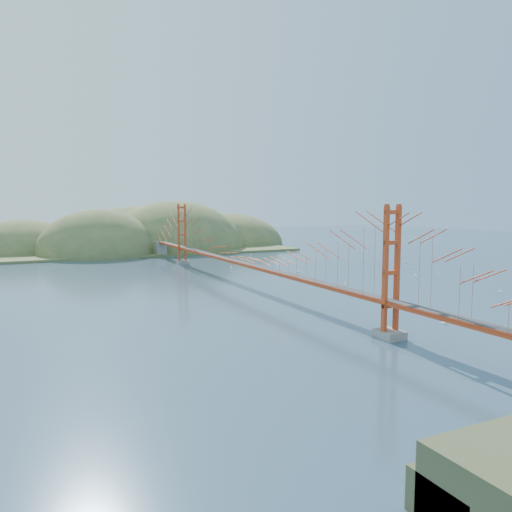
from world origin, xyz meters
name	(u,v)px	position (x,y,z in m)	size (l,w,h in m)	color
ground	(246,287)	(0.00, 0.00, 0.00)	(320.00, 320.00, 0.00)	#2C4458
bridge	(246,237)	(0.00, 0.18, 7.01)	(2.20, 94.40, 12.00)	gray
far_headlands	(147,248)	(2.21, 68.52, 0.00)	(84.00, 58.00, 25.00)	olive
sailboat_7	(336,258)	(33.05, 25.53, 0.15)	(0.58, 0.58, 0.64)	white
sailboat_0	(345,284)	(13.74, -4.46, 0.14)	(0.44, 0.53, 0.62)	white
sailboat_11	(406,262)	(40.65, 12.48, 0.16)	(0.69, 0.69, 0.75)	white
sailboat_14	(396,279)	(23.68, -4.03, 0.16)	(0.64, 0.66, 0.74)	white
sailboat_1	(416,276)	(28.35, -3.26, 0.16)	(0.68, 0.68, 0.74)	white
sailboat_12	(250,256)	(17.65, 36.45, 0.13)	(0.50, 0.45, 0.56)	white
sailboat_17	(386,255)	(46.29, 24.83, 0.15)	(0.54, 0.44, 0.64)	white
sailboat_5	(411,269)	(34.28, 4.16, 0.15)	(0.55, 0.58, 0.65)	white
sailboat_15	(344,259)	(33.05, 22.79, 0.14)	(0.51, 0.52, 0.58)	white
sailboat_13	(500,291)	(28.46, -18.70, 0.15)	(0.62, 0.58, 0.70)	white
sailboat_3	(231,268)	(6.00, 19.65, 0.14)	(0.57, 0.57, 0.60)	white
sailboat_10	(443,322)	(8.29, -28.20, 0.16)	(0.54, 0.63, 0.73)	white
sailboat_2	(491,279)	(36.81, -10.45, 0.14)	(0.53, 0.47, 0.60)	white
sailboat_9	(440,258)	(52.26, 14.79, 0.15)	(0.64, 0.64, 0.67)	white
sailboat_4	(438,274)	(33.63, -2.93, 0.15)	(0.67, 0.67, 0.70)	white
sailboat_16	(298,272)	(14.24, 9.68, 0.15)	(0.68, 0.68, 0.71)	white
sailboat_8	(375,255)	(44.65, 26.91, 0.14)	(0.53, 0.48, 0.60)	white
sailboat_extra_1	(388,269)	(29.98, 5.18, 0.15)	(0.61, 0.61, 0.66)	white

